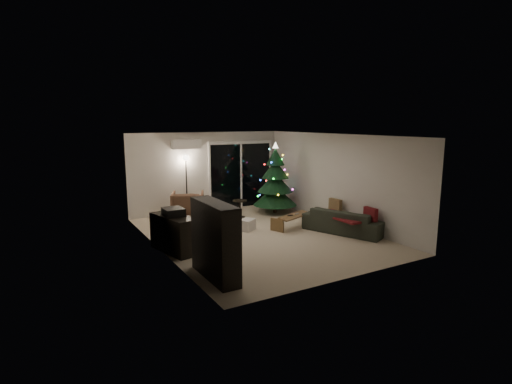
% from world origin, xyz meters
% --- Properties ---
extents(room, '(6.50, 7.51, 2.60)m').
position_xyz_m(room, '(0.46, 1.49, 1.02)').
color(room, beige).
rests_on(room, ground).
extents(bookshelf, '(0.61, 1.45, 1.41)m').
position_xyz_m(bookshelf, '(-2.25, -2.00, 0.71)').
color(bookshelf, black).
rests_on(bookshelf, floor).
extents(media_cabinet, '(0.75, 1.36, 0.81)m').
position_xyz_m(media_cabinet, '(-2.25, -0.17, 0.40)').
color(media_cabinet, black).
rests_on(media_cabinet, floor).
extents(stereo, '(0.41, 0.48, 0.17)m').
position_xyz_m(stereo, '(-2.25, -0.17, 0.89)').
color(stereo, black).
rests_on(stereo, media_cabinet).
extents(armchair, '(1.19, 1.21, 0.84)m').
position_xyz_m(armchair, '(-1.00, 2.35, 0.42)').
color(armchair, brown).
rests_on(armchair, floor).
extents(ottoman, '(0.59, 0.59, 0.41)m').
position_xyz_m(ottoman, '(-0.38, 1.89, 0.20)').
color(ottoman, beige).
rests_on(ottoman, floor).
extents(cardboard_box_a, '(0.52, 0.43, 0.33)m').
position_xyz_m(cardboard_box_a, '(-1.28, 0.21, 0.16)').
color(cardboard_box_a, silver).
rests_on(cardboard_box_a, floor).
extents(cardboard_box_b, '(0.52, 0.49, 0.29)m').
position_xyz_m(cardboard_box_b, '(-0.03, 0.54, 0.15)').
color(cardboard_box_b, silver).
rests_on(cardboard_box_b, floor).
extents(side_table, '(0.46, 0.46, 0.52)m').
position_xyz_m(side_table, '(0.46, 1.89, 0.26)').
color(side_table, black).
rests_on(side_table, floor).
extents(floor_lamp, '(0.28, 0.28, 1.78)m').
position_xyz_m(floor_lamp, '(-0.75, 3.10, 0.89)').
color(floor_lamp, black).
rests_on(floor_lamp, floor).
extents(sofa, '(1.53, 2.23, 0.61)m').
position_xyz_m(sofa, '(2.05, -0.88, 0.30)').
color(sofa, '#2B3425').
rests_on(sofa, floor).
extents(sofa_throw, '(0.65, 1.49, 0.05)m').
position_xyz_m(sofa_throw, '(1.95, -0.88, 0.44)').
color(sofa_throw, maroon).
rests_on(sofa_throw, sofa).
extents(cushion_a, '(0.15, 0.41, 0.40)m').
position_xyz_m(cushion_a, '(2.30, -0.23, 0.55)').
color(cushion_a, '#8F734F').
rests_on(cushion_a, sofa).
extents(cushion_b, '(0.15, 0.41, 0.40)m').
position_xyz_m(cushion_b, '(2.30, -1.53, 0.55)').
color(cushion_b, maroon).
rests_on(cushion_b, sofa).
extents(coffee_table, '(1.25, 0.81, 0.37)m').
position_xyz_m(coffee_table, '(1.15, 0.04, 0.19)').
color(coffee_table, brown).
rests_on(coffee_table, floor).
extents(remote_a, '(0.15, 0.04, 0.02)m').
position_xyz_m(remote_a, '(1.00, 0.04, 0.38)').
color(remote_a, black).
rests_on(remote_a, coffee_table).
extents(remote_b, '(0.14, 0.08, 0.02)m').
position_xyz_m(remote_b, '(1.25, 0.09, 0.38)').
color(remote_b, slate).
rests_on(remote_b, coffee_table).
extents(christmas_tree, '(1.77, 1.77, 2.21)m').
position_xyz_m(christmas_tree, '(1.72, 1.92, 1.10)').
color(christmas_tree, black).
rests_on(christmas_tree, floor).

